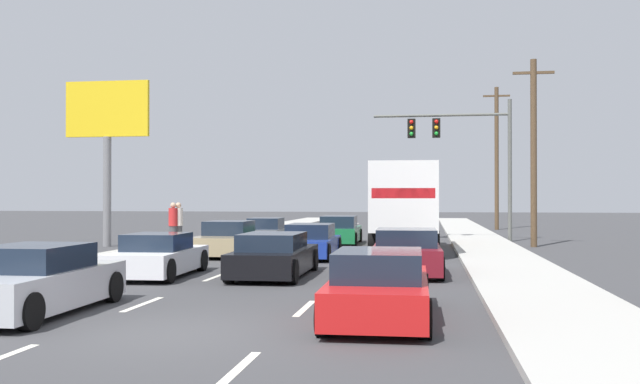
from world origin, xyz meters
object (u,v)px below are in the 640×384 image
(box_truck, at_px, (404,201))
(utility_pole_far, at_px, (497,156))
(car_red, at_px, (379,288))
(roadside_billboard, at_px, (107,129))
(utility_pole_mid, at_px, (534,150))
(car_white, at_px, (158,257))
(traffic_signal_mast, at_px, (454,140))
(car_gray, at_px, (266,231))
(car_silver, at_px, (35,282))
(car_maroon, at_px, (407,253))
(car_tan, at_px, (229,240))
(pedestrian_near_corner, at_px, (178,224))
(car_blue, at_px, (310,242))
(pedestrian_mid_block, at_px, (173,224))
(car_green, at_px, (340,231))
(car_black, at_px, (274,256))

(box_truck, relative_size, utility_pole_far, 0.88)
(car_red, height_order, roadside_billboard, roadside_billboard)
(car_red, distance_m, utility_pole_mid, 20.59)
(car_white, distance_m, traffic_signal_mast, 19.92)
(car_gray, height_order, traffic_signal_mast, traffic_signal_mast)
(utility_pole_far, xyz_separation_m, roadside_billboard, (-18.97, -19.51, 0.25))
(car_silver, distance_m, car_maroon, 10.41)
(car_red, relative_size, utility_pole_far, 0.48)
(car_gray, bearing_deg, car_red, -71.48)
(car_tan, distance_m, utility_pole_far, 26.73)
(traffic_signal_mast, relative_size, utility_pole_mid, 0.85)
(car_gray, xyz_separation_m, car_tan, (0.29, -7.54, 0.03))
(car_gray, bearing_deg, box_truck, -33.69)
(box_truck, bearing_deg, car_silver, -111.45)
(car_maroon, xyz_separation_m, pedestrian_near_corner, (-9.84, 8.17, 0.47))
(car_maroon, bearing_deg, car_gray, 118.73)
(car_tan, height_order, utility_pole_far, utility_pole_far)
(car_white, bearing_deg, car_gray, 91.21)
(roadside_billboard, xyz_separation_m, pedestrian_near_corner, (3.80, -1.22, -4.20))
(car_maroon, relative_size, pedestrian_near_corner, 2.32)
(car_blue, distance_m, pedestrian_near_corner, 6.88)
(roadside_billboard, bearing_deg, traffic_signal_mast, 22.12)
(pedestrian_near_corner, bearing_deg, car_blue, -25.77)
(roadside_billboard, bearing_deg, utility_pole_mid, 7.80)
(car_gray, bearing_deg, pedestrian_mid_block, -119.08)
(car_gray, xyz_separation_m, car_red, (6.88, -20.55, 0.02))
(box_truck, distance_m, pedestrian_near_corner, 9.55)
(car_gray, xyz_separation_m, car_maroon, (7.17, -13.07, 0.05))
(car_white, xyz_separation_m, car_red, (6.58, -5.92, 0.02))
(car_silver, bearing_deg, utility_pole_far, 71.76)
(car_white, height_order, car_silver, car_silver)
(pedestrian_near_corner, height_order, pedestrian_mid_block, same)
(box_truck, height_order, utility_pole_mid, utility_pole_mid)
(car_white, relative_size, car_red, 0.90)
(traffic_signal_mast, bearing_deg, car_maroon, -96.98)
(car_green, xyz_separation_m, utility_pole_mid, (8.81, -0.69, 3.72))
(car_blue, distance_m, car_black, 6.30)
(car_blue, relative_size, roadside_billboard, 0.63)
(car_silver, xyz_separation_m, car_black, (3.16, 6.77, -0.03))
(car_green, xyz_separation_m, box_truck, (3.17, -4.15, 1.44))
(car_silver, xyz_separation_m, utility_pole_far, (12.12, 36.79, 4.43))
(car_black, xyz_separation_m, pedestrian_mid_block, (-6.36, 9.09, 0.50))
(box_truck, xyz_separation_m, pedestrian_mid_block, (-9.66, -0.56, -0.97))
(car_green, xyz_separation_m, pedestrian_near_corner, (-6.33, -4.50, 0.46))
(car_green, xyz_separation_m, pedestrian_mid_block, (-6.49, -4.70, 0.46))
(car_white, height_order, car_black, car_black)
(car_tan, bearing_deg, car_blue, -6.08)
(car_silver, distance_m, utility_pole_mid, 23.56)
(car_tan, relative_size, car_green, 1.02)
(car_maroon, height_order, pedestrian_mid_block, pedestrian_mid_block)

